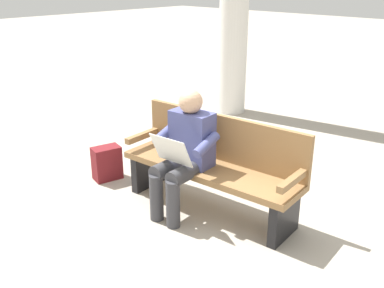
% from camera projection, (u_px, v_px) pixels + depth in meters
% --- Properties ---
extents(ground_plane, '(40.00, 40.00, 0.00)m').
position_uv_depth(ground_plane, '(209.00, 209.00, 4.29)').
color(ground_plane, '#A89E8E').
extents(bench_near, '(1.83, 0.64, 0.90)m').
position_uv_depth(bench_near, '(214.00, 163.00, 4.17)').
color(bench_near, olive).
rests_on(bench_near, ground).
extents(person_seated, '(0.60, 0.60, 1.18)m').
position_uv_depth(person_seated, '(184.00, 150.00, 4.04)').
color(person_seated, '#474C84').
rests_on(person_seated, ground).
extents(backpack, '(0.28, 0.34, 0.37)m').
position_uv_depth(backpack, '(107.00, 163.00, 4.86)').
color(backpack, maroon).
rests_on(backpack, ground).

